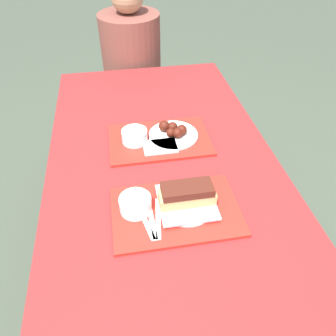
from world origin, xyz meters
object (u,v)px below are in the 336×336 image
Objects in this scene: brisket_sandwich_plate at (187,197)px; person_seated_across at (131,54)px; tray_near at (177,211)px; bowl_coleslaw_far at (135,135)px; tray_far at (160,140)px; wings_plate_far at (173,132)px; bowl_coleslaw_near at (135,203)px.

brisket_sandwich_plate is 0.27× the size of person_seated_across.
tray_near is 2.14× the size of brisket_sandwich_plate.
brisket_sandwich_plate is 1.86× the size of bowl_coleslaw_far.
tray_near is at bearing -75.99° from bowl_coleslaw_far.
tray_far is 2.02× the size of wings_plate_far.
bowl_coleslaw_near is 0.17m from brisket_sandwich_plate.
tray_near is 2.02× the size of wings_plate_far.
person_seated_across reaches higher than tray_near.
person_seated_across is at bearing 85.71° from bowl_coleslaw_near.
wings_plate_far is 0.94m from person_seated_across.
tray_far is at bearing -0.31° from bowl_coleslaw_far.
tray_far is 0.11m from bowl_coleslaw_far.
wings_plate_far is (0.06, 0.01, 0.02)m from tray_far.
brisket_sandwich_plate reaches higher than tray_far.
brisket_sandwich_plate is (0.17, -0.01, 0.00)m from bowl_coleslaw_near.
brisket_sandwich_plate reaches higher than tray_near.
wings_plate_far is at bearing 81.18° from tray_near.
bowl_coleslaw_far is at bearing -175.34° from wings_plate_far.
person_seated_across is (0.10, 1.33, -0.04)m from bowl_coleslaw_near.
tray_far is 0.41m from bowl_coleslaw_near.
bowl_coleslaw_near reaches higher than tray_far.
tray_far is 0.95m from person_seated_across.
person_seated_across is (-0.04, 0.95, -0.01)m from tray_far.
wings_plate_far is at bearing 63.10° from bowl_coleslaw_near.
person_seated_across is (0.07, 0.95, -0.04)m from bowl_coleslaw_far.
wings_plate_far reaches higher than bowl_coleslaw_near.
wings_plate_far is (0.20, 0.40, -0.01)m from bowl_coleslaw_near.
tray_near is at bearing -88.50° from person_seated_across.
brisket_sandwich_plate is at bearing 27.23° from tray_near.
tray_near is 0.42m from bowl_coleslaw_far.
bowl_coleslaw_near is at bearing -116.90° from wings_plate_far.
person_seated_across is (-0.04, 1.36, -0.01)m from tray_near.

